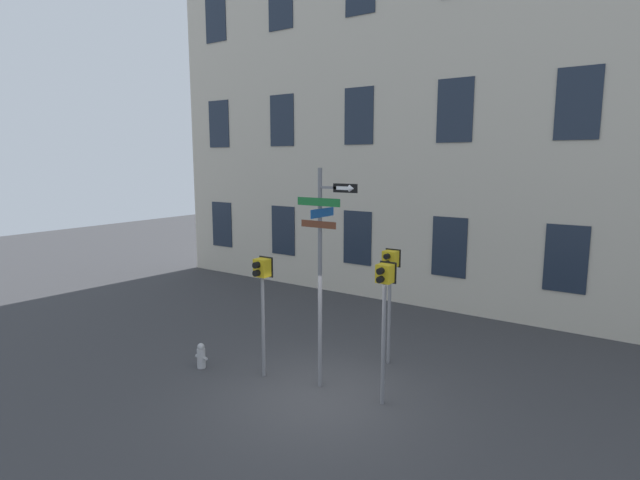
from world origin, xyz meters
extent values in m
plane|color=#38383A|center=(0.00, 0.00, 0.00)|extent=(60.00, 60.00, 0.00)
cube|color=beige|center=(0.00, 7.65, 6.44)|extent=(24.00, 0.60, 12.88)
cube|color=#1E2838|center=(-10.29, 7.33, 2.15)|extent=(1.15, 0.03, 1.95)
cube|color=#1E2838|center=(-6.86, 7.33, 2.15)|extent=(1.15, 0.03, 1.95)
cube|color=#1E2838|center=(-3.43, 7.33, 2.15)|extent=(1.15, 0.03, 1.95)
cube|color=#1E2838|center=(0.00, 7.33, 2.15)|extent=(1.15, 0.03, 1.95)
cube|color=#1E2838|center=(3.43, 7.33, 2.15)|extent=(1.15, 0.03, 1.95)
cube|color=#1E2838|center=(-10.29, 7.33, 6.44)|extent=(1.15, 0.03, 1.95)
cube|color=#1E2838|center=(-6.86, 7.33, 6.44)|extent=(1.15, 0.03, 1.95)
cube|color=#1E2838|center=(-3.43, 7.33, 6.44)|extent=(1.15, 0.03, 1.95)
cube|color=#1E2838|center=(0.00, 7.33, 6.44)|extent=(1.15, 0.03, 1.95)
cube|color=#1E2838|center=(3.43, 7.33, 6.44)|extent=(1.15, 0.03, 1.95)
cube|color=#1E2838|center=(-10.29, 7.33, 10.74)|extent=(1.15, 0.03, 1.95)
cube|color=#1E2838|center=(-6.86, 7.33, 10.74)|extent=(1.15, 0.03, 1.95)
cylinder|color=slate|center=(-0.31, 0.42, 2.38)|extent=(0.09, 0.09, 4.76)
cube|color=slate|center=(-0.01, 0.42, 4.36)|extent=(0.62, 0.05, 0.05)
cube|color=#196B2D|center=(-0.31, 0.36, 4.06)|extent=(1.05, 0.02, 0.17)
cube|color=#14478C|center=(-0.25, 0.42, 3.84)|extent=(0.02, 0.82, 0.18)
cube|color=brown|center=(-0.31, 0.36, 3.60)|extent=(0.86, 0.02, 0.14)
cube|color=black|center=(0.30, 0.40, 4.36)|extent=(0.56, 0.02, 0.18)
cube|color=white|center=(0.26, 0.39, 4.36)|extent=(0.32, 0.01, 0.07)
cone|color=white|center=(0.46, 0.39, 4.36)|extent=(0.10, 0.14, 0.14)
cylinder|color=slate|center=(-1.68, 0.12, 1.17)|extent=(0.08, 0.08, 2.35)
cube|color=gold|center=(-1.68, 0.12, 2.55)|extent=(0.32, 0.26, 0.40)
cube|color=black|center=(-1.68, 0.26, 2.55)|extent=(0.38, 0.02, 0.46)
cylinder|color=black|center=(-1.68, -0.07, 2.64)|extent=(0.14, 0.12, 0.14)
cylinder|color=black|center=(-1.68, -0.07, 2.46)|extent=(0.14, 0.12, 0.14)
cylinder|color=#EA4C14|center=(-1.68, -0.01, 2.64)|extent=(0.11, 0.01, 0.11)
cylinder|color=slate|center=(1.18, 0.48, 1.27)|extent=(0.08, 0.08, 2.54)
cube|color=gold|center=(1.18, 0.48, 2.72)|extent=(0.30, 0.26, 0.37)
cube|color=black|center=(1.18, 0.62, 2.72)|extent=(0.36, 0.02, 0.43)
cylinder|color=black|center=(1.18, 0.29, 2.80)|extent=(0.13, 0.12, 0.13)
cylinder|color=black|center=(1.18, 0.29, 2.64)|extent=(0.13, 0.12, 0.13)
cylinder|color=orange|center=(1.18, 0.35, 2.80)|extent=(0.10, 0.01, 0.10)
cylinder|color=slate|center=(0.34, 2.41, 1.21)|extent=(0.08, 0.08, 2.42)
cube|color=gold|center=(0.34, 2.41, 2.61)|extent=(0.33, 0.26, 0.37)
cube|color=black|center=(0.34, 2.55, 2.61)|extent=(0.39, 0.02, 0.43)
cylinder|color=black|center=(0.34, 2.22, 2.69)|extent=(0.13, 0.12, 0.13)
cylinder|color=black|center=(0.34, 2.22, 2.52)|extent=(0.13, 0.12, 0.13)
cylinder|color=silver|center=(0.34, 2.28, 2.69)|extent=(0.10, 0.01, 0.10)
cylinder|color=#A5A5A8|center=(-3.22, -0.38, 0.24)|extent=(0.20, 0.20, 0.47)
sphere|color=#A5A5A8|center=(-3.22, -0.38, 0.52)|extent=(0.17, 0.17, 0.17)
cylinder|color=#A5A5A8|center=(-3.36, -0.38, 0.26)|extent=(0.08, 0.07, 0.07)
cylinder|color=#A5A5A8|center=(-3.08, -0.38, 0.26)|extent=(0.08, 0.07, 0.07)
camera|label=1|loc=(5.54, -8.10, 4.91)|focal=28.00mm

